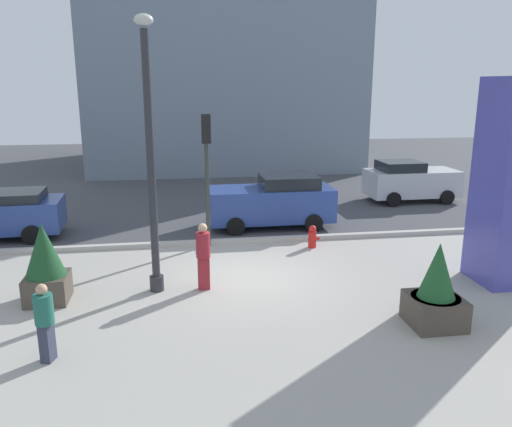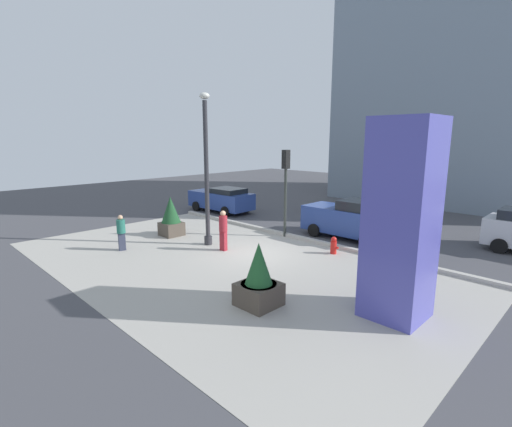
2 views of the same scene
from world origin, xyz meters
name	(u,v)px [view 1 (image 1 of 2)]	position (x,y,z in m)	size (l,w,h in m)	color
ground_plane	(230,236)	(0.00, 4.00, 0.00)	(60.00, 60.00, 0.00)	#47474C
plaza_pavement	(257,308)	(0.00, -2.00, 0.00)	(18.00, 10.00, 0.02)	#ADA89E
curb_strip	(233,241)	(0.00, 3.12, 0.08)	(18.00, 0.24, 0.16)	#B7B2A8
lamp_post	(151,165)	(-2.39, -0.57, 3.28)	(0.44, 0.44, 6.73)	#2D2D33
potted_plant_by_pillar	(436,291)	(3.72, -3.50, 0.80)	(1.12, 1.12, 1.90)	#4C4238
potted_plant_curbside	(45,264)	(-4.99, -0.84, 0.96)	(1.00, 1.00, 1.98)	#4C4238
fire_hydrant	(312,237)	(2.50, 2.30, 0.37)	(0.36, 0.26, 0.75)	red
traffic_light_corner	(207,158)	(-0.82, 3.03, 2.89)	(0.28, 0.42, 4.27)	#333833
car_intersection	(410,181)	(8.62, 8.28, 0.92)	(4.03, 2.10, 1.83)	silver
car_far_lane	(273,201)	(1.70, 5.01, 0.96)	(4.57, 2.09, 1.92)	#2D4793
pedestrian_by_curb	(203,253)	(-1.18, -0.67, 0.99)	(0.40, 0.40, 1.77)	maroon
pedestrian_crossing	(45,319)	(-4.34, -3.77, 0.87)	(0.45, 0.45, 1.58)	#33384C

